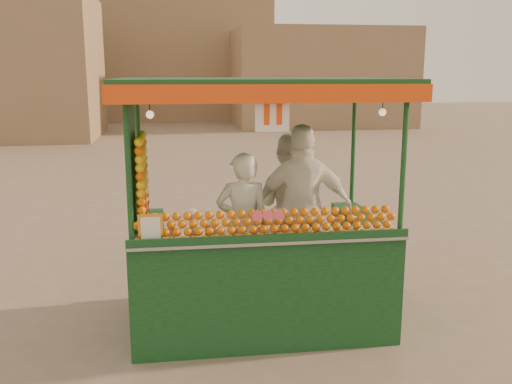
{
  "coord_description": "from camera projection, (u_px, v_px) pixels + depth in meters",
  "views": [
    {
      "loc": [
        -0.67,
        -5.77,
        2.77
      ],
      "look_at": [
        0.17,
        0.12,
        1.51
      ],
      "focal_mm": 39.45,
      "sensor_mm": 36.0,
      "label": 1
    }
  ],
  "objects": [
    {
      "name": "building_right",
      "position": [
        319.0,
        78.0,
        29.94
      ],
      "size": [
        9.0,
        6.0,
        5.0
      ],
      "primitive_type": "cube",
      "color": "#8D6950",
      "rests_on": "ground"
    },
    {
      "name": "vendor_left",
      "position": [
        243.0,
        225.0,
        6.18
      ],
      "size": [
        0.6,
        0.4,
        1.62
      ],
      "rotation": [
        0.0,
        0.0,
        3.12
      ],
      "color": "white",
      "rests_on": "ground"
    },
    {
      "name": "vendor_middle",
      "position": [
        288.0,
        206.0,
        6.77
      ],
      "size": [
        1.07,
        0.99,
        1.76
      ],
      "rotation": [
        0.0,
        0.0,
        2.64
      ],
      "color": "white",
      "rests_on": "ground"
    },
    {
      "name": "ground",
      "position": [
        242.0,
        327.0,
        6.25
      ],
      "size": [
        90.0,
        90.0,
        0.0
      ],
      "primitive_type": "plane",
      "color": "#6C5B4D",
      "rests_on": "ground"
    },
    {
      "name": "building_center",
      "position": [
        151.0,
        60.0,
        34.29
      ],
      "size": [
        14.0,
        7.0,
        7.0
      ],
      "primitive_type": "cube",
      "color": "#8D6950",
      "rests_on": "ground"
    },
    {
      "name": "vendor_right",
      "position": [
        303.0,
        209.0,
        6.31
      ],
      "size": [
        1.16,
        0.58,
        1.91
      ],
      "rotation": [
        0.0,
        0.0,
        3.03
      ],
      "color": "white",
      "rests_on": "ground"
    },
    {
      "name": "juice_cart",
      "position": [
        253.0,
        249.0,
        6.12
      ],
      "size": [
        2.99,
        1.94,
        2.71
      ],
      "color": "#0F3713",
      "rests_on": "ground"
    }
  ]
}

